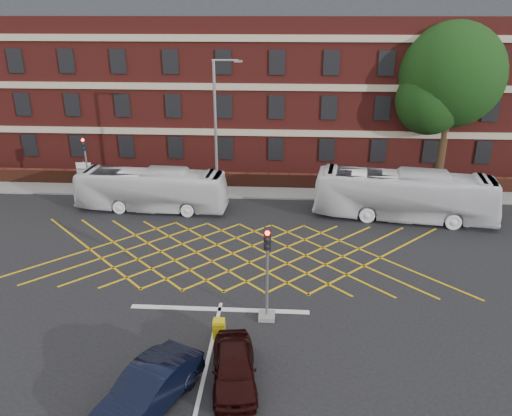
# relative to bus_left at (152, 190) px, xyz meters

# --- Properties ---
(ground) EXTENTS (120.00, 120.00, 0.00)m
(ground) POSITION_rel_bus_left_xyz_m (6.00, -8.18, -1.39)
(ground) COLOR black
(ground) RESTS_ON ground
(victorian_building) EXTENTS (51.00, 12.17, 20.40)m
(victorian_building) POSITION_rel_bus_left_xyz_m (6.25, 13.81, 6.45)
(victorian_building) COLOR maroon
(victorian_building) RESTS_ON ground
(boundary_wall) EXTENTS (56.00, 0.50, 1.10)m
(boundary_wall) POSITION_rel_bus_left_xyz_m (6.00, 4.82, -0.84)
(boundary_wall) COLOR #502115
(boundary_wall) RESTS_ON ground
(far_pavement) EXTENTS (60.00, 3.00, 0.12)m
(far_pavement) POSITION_rel_bus_left_xyz_m (6.00, 3.82, -1.33)
(far_pavement) COLOR slate
(far_pavement) RESTS_ON ground
(box_junction_hatching) EXTENTS (8.22, 8.22, 0.02)m
(box_junction_hatching) POSITION_rel_bus_left_xyz_m (6.00, -6.18, -1.38)
(box_junction_hatching) COLOR #CC990C
(box_junction_hatching) RESTS_ON ground
(stop_line) EXTENTS (8.00, 0.30, 0.02)m
(stop_line) POSITION_rel_bus_left_xyz_m (6.00, -11.68, -1.38)
(stop_line) COLOR silver
(stop_line) RESTS_ON ground
(bus_left) EXTENTS (10.07, 2.91, 2.77)m
(bus_left) POSITION_rel_bus_left_xyz_m (0.00, 0.00, 0.00)
(bus_left) COLOR white
(bus_left) RESTS_ON ground
(bus_right) EXTENTS (11.46, 4.25, 3.12)m
(bus_right) POSITION_rel_bus_left_xyz_m (16.28, -0.56, 0.17)
(bus_right) COLOR white
(bus_right) RESTS_ON ground
(car_navy) EXTENTS (3.27, 4.73, 1.48)m
(car_navy) POSITION_rel_bus_left_xyz_m (4.41, -17.66, -0.65)
(car_navy) COLOR black
(car_navy) RESTS_ON ground
(car_maroon) EXTENTS (2.04, 4.00, 1.31)m
(car_maroon) POSITION_rel_bus_left_xyz_m (7.13, -16.26, -0.73)
(car_maroon) COLOR black
(car_maroon) RESTS_ON ground
(deciduous_tree) EXTENTS (7.91, 7.77, 11.84)m
(deciduous_tree) POSITION_rel_bus_left_xyz_m (20.76, 8.01, 6.02)
(deciduous_tree) COLOR black
(deciduous_tree) RESTS_ON ground
(traffic_light_near) EXTENTS (0.70, 0.70, 4.27)m
(traffic_light_near) POSITION_rel_bus_left_xyz_m (8.13, -12.23, 0.38)
(traffic_light_near) COLOR slate
(traffic_light_near) RESTS_ON ground
(traffic_light_far) EXTENTS (0.70, 0.70, 4.27)m
(traffic_light_far) POSITION_rel_bus_left_xyz_m (-5.15, 2.28, 0.38)
(traffic_light_far) COLOR slate
(traffic_light_far) RESTS_ON ground
(street_lamp) EXTENTS (2.25, 1.00, 9.66)m
(street_lamp) POSITION_rel_bus_left_xyz_m (4.37, 0.54, 2.00)
(street_lamp) COLOR slate
(street_lamp) RESTS_ON ground
(direction_signs) EXTENTS (1.10, 0.16, 2.20)m
(direction_signs) POSITION_rel_bus_left_xyz_m (-5.87, 3.41, -0.01)
(direction_signs) COLOR gray
(direction_signs) RESTS_ON ground
(utility_cabinet) EXTENTS (0.46, 0.41, 0.85)m
(utility_cabinet) POSITION_rel_bus_left_xyz_m (6.26, -13.73, -0.96)
(utility_cabinet) COLOR gold
(utility_cabinet) RESTS_ON ground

